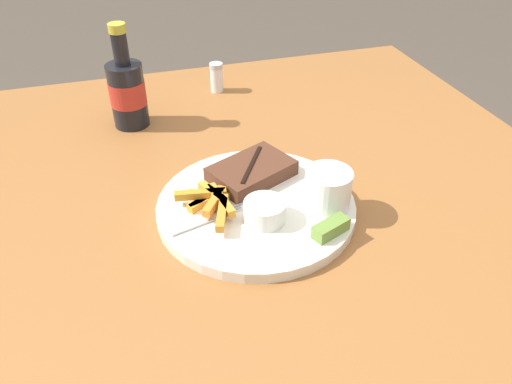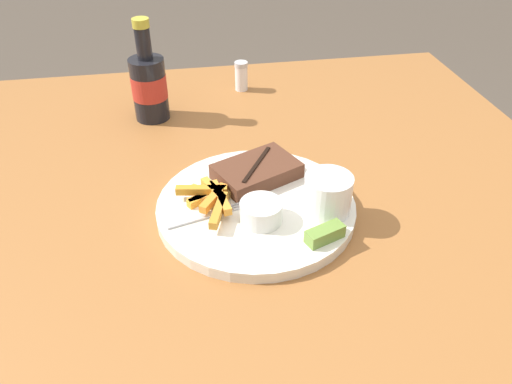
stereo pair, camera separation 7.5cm
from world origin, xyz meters
name	(u,v)px [view 1 (the left image)]	position (x,y,z in m)	size (l,w,h in m)	color
dining_table	(256,250)	(0.00, 0.00, 0.67)	(1.13, 1.17, 0.75)	#935B2D
dinner_plate	(256,207)	(0.00, 0.00, 0.76)	(0.30, 0.30, 0.02)	silver
steak_portion	(252,171)	(0.01, 0.07, 0.78)	(0.15, 0.13, 0.03)	#512D1E
fries_pile	(213,200)	(-0.07, 0.01, 0.78)	(0.10, 0.12, 0.02)	#CC8334
coleslaw_cup	(328,187)	(0.10, -0.04, 0.80)	(0.07, 0.07, 0.06)	white
dipping_sauce_cup	(262,211)	(0.00, -0.04, 0.79)	(0.06, 0.06, 0.03)	silver
pickle_spear	(331,228)	(0.08, -0.10, 0.78)	(0.06, 0.04, 0.02)	olive
fork_utensil	(209,219)	(-0.08, -0.02, 0.77)	(0.13, 0.05, 0.00)	#B7B7BC
beer_bottle	(127,91)	(-0.16, 0.34, 0.82)	(0.07, 0.07, 0.20)	black
salt_shaker	(217,77)	(0.04, 0.44, 0.79)	(0.03, 0.03, 0.07)	white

